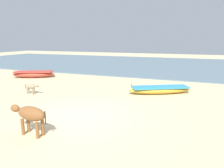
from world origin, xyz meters
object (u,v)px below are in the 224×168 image
Objects in this scene: fishing_boat_2 at (34,74)px; cow_adult_brown at (30,115)px; fishing_boat_1 at (160,90)px; calf_near_dun at (31,87)px.

cow_adult_brown is (7.31, -8.31, 0.43)m from fishing_boat_2.
cow_adult_brown reaches higher than fishing_boat_1.
fishing_boat_1 is at bearing 147.35° from fishing_boat_2.
fishing_boat_2 is 3.81× the size of calf_near_dun.
calf_near_dun is (-7.08, -2.72, 0.20)m from fishing_boat_1.
fishing_boat_1 is at bearing -112.81° from cow_adult_brown.
calf_near_dun is at bearing -43.92° from cow_adult_brown.
fishing_boat_2 is (-10.68, 1.53, 0.05)m from fishing_boat_1.
fishing_boat_2 is 11.07m from cow_adult_brown.
fishing_boat_1 reaches higher than calf_near_dun.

